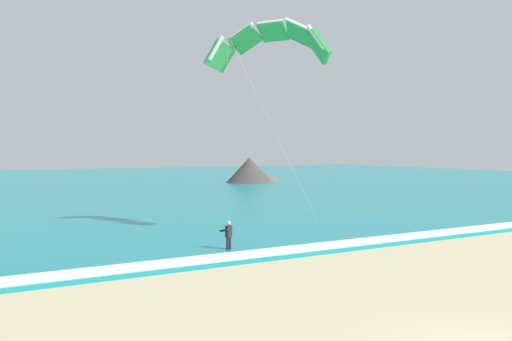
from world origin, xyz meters
The scene contains 6 objects.
sea centered at (0.00, 72.69, 0.10)m, with size 200.00×120.00×0.20m, color teal.
surf_foam centered at (0.00, 13.69, 0.22)m, with size 200.00×1.65×0.04m, color white.
surfboard centered at (-0.66, 15.31, 0.03)m, with size 1.01×1.45×0.09m.
kitesurfer centered at (-0.67, 15.33, 0.94)m, with size 0.66×0.66×1.69m.
kite_primary centered at (3.57, 18.49, 12.02)m, with size 6.38×6.86×12.06m.
headland_right centered at (24.64, 61.50, 1.88)m, with size 11.05×8.83×4.21m.
Camera 1 is at (-11.11, -7.55, 5.37)m, focal length 34.12 mm.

